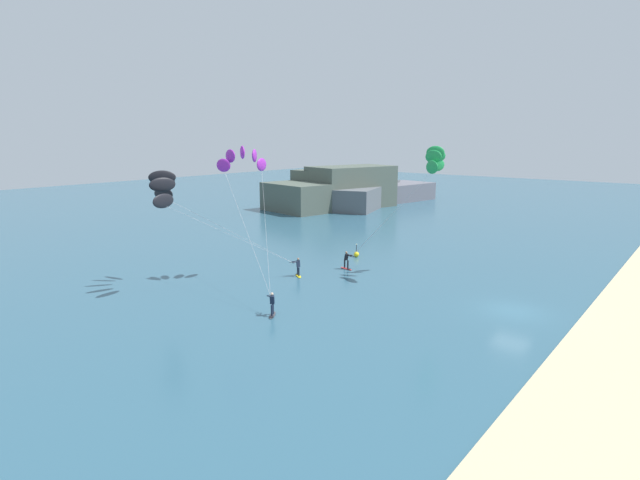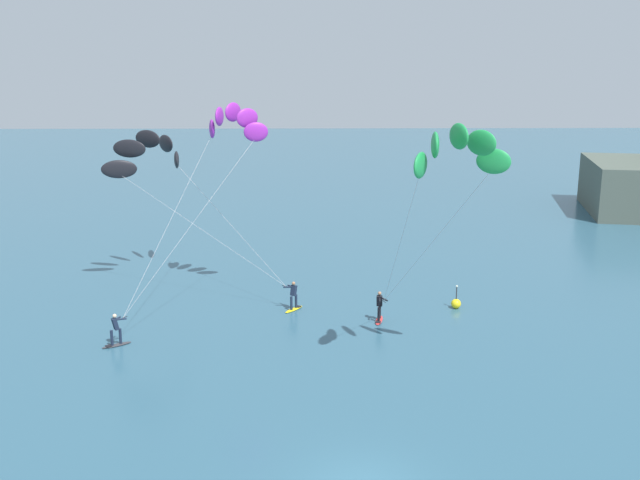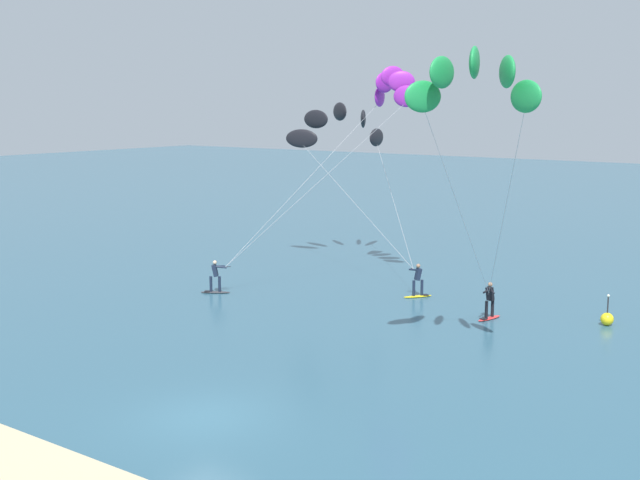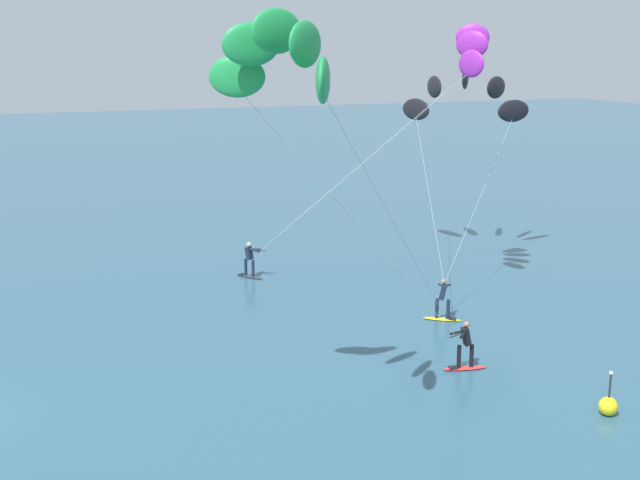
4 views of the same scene
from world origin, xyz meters
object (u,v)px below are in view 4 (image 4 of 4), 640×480
Objects in this scene: kitesurfer_far_out at (464,100)px; marker_buoy at (608,406)px; kitesurfer_mid_water at (289,74)px; kitesurfer_nearshore at (459,63)px.

marker_buoy is (18.06, -5.95, -7.65)m from kitesurfer_far_out.
kitesurfer_mid_water reaches higher than marker_buoy.
kitesurfer_mid_water is (10.74, -11.51, -0.04)m from kitesurfer_nearshore.
kitesurfer_far_out is at bearing 161.75° from marker_buoy.
kitesurfer_far_out is at bearing 145.66° from kitesurfer_nearshore.
kitesurfer_nearshore is 1.00× the size of kitesurfer_mid_water.
kitesurfer_nearshore is 15.74m from kitesurfer_mid_water.
kitesurfer_mid_water is at bearing -104.00° from marker_buoy.
kitesurfer_far_out is (-15.81, 14.97, -1.89)m from kitesurfer_mid_water.
kitesurfer_far_out is at bearing 136.57° from kitesurfer_mid_water.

